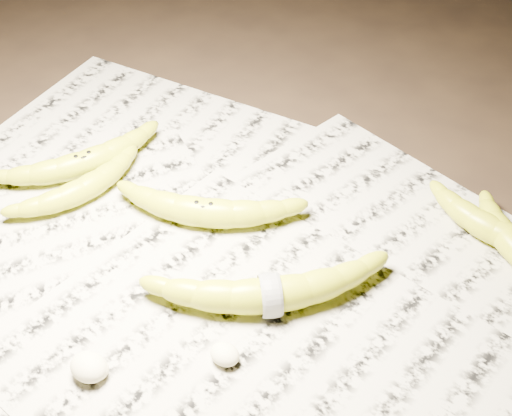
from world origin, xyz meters
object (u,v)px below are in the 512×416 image
Objects in this scene: banana_center at (205,210)px; banana_upper_a at (496,229)px; banana_taped at (270,293)px; banana_left_b at (82,187)px; banana_left_a at (83,161)px.

banana_upper_a is (0.30, 0.18, -0.00)m from banana_center.
banana_taped is 1.38× the size of banana_upper_a.
banana_center is (0.15, 0.06, 0.00)m from banana_left_b.
banana_upper_a is (0.45, 0.24, 0.00)m from banana_left_b.
banana_center is at bearing -57.07° from banana_left_b.
banana_left_b is 0.16m from banana_center.
banana_left_b is at bearing 135.22° from banana_taped.
banana_left_a is at bearing 158.83° from banana_center.
banana_center is 0.85× the size of banana_taped.
banana_left_b is 0.30m from banana_taped.
banana_left_b is 0.81× the size of banana_center.
banana_left_a is 1.15× the size of banana_upper_a.
banana_upper_a is at bearing -49.72° from banana_left_b.
banana_upper_a is at bearing -43.21° from banana_left_a.
banana_center is at bearing -59.43° from banana_left_a.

